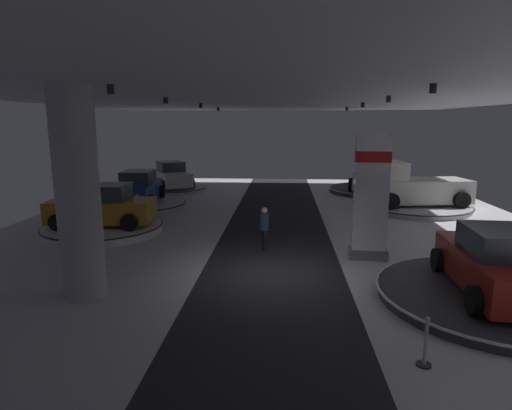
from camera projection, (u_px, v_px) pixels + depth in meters
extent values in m
cube|color=silver|center=(272.00, 275.00, 12.85)|extent=(24.00, 44.00, 0.05)
cube|color=#232328|center=(272.00, 274.00, 12.85)|extent=(4.40, 44.00, 0.01)
cube|color=silver|center=(274.00, 87.00, 11.77)|extent=(24.00, 44.00, 0.10)
cylinder|color=black|center=(111.00, 89.00, 9.68)|extent=(0.16, 0.16, 0.22)
cylinder|color=black|center=(166.00, 100.00, 14.64)|extent=(0.16, 0.16, 0.22)
cylinder|color=black|center=(201.00, 106.00, 19.37)|extent=(0.16, 0.16, 0.22)
cylinder|color=black|center=(218.00, 109.00, 24.13)|extent=(0.16, 0.16, 0.22)
cylinder|color=black|center=(433.00, 88.00, 9.47)|extent=(0.16, 0.16, 0.22)
cylinder|color=black|center=(389.00, 99.00, 13.80)|extent=(0.16, 0.16, 0.22)
cylinder|color=black|center=(363.00, 105.00, 18.57)|extent=(0.16, 0.16, 0.22)
cylinder|color=black|center=(347.00, 109.00, 23.55)|extent=(0.16, 0.16, 0.22)
cylinder|color=#ADADB2|center=(78.00, 195.00, 10.75)|extent=(1.10, 1.10, 5.50)
cube|color=slate|center=(368.00, 253.00, 14.34)|extent=(1.31, 0.74, 0.35)
cube|color=white|center=(371.00, 193.00, 13.93)|extent=(1.14, 0.65, 3.81)
cube|color=red|center=(373.00, 156.00, 13.70)|extent=(1.17, 0.68, 0.36)
cylinder|color=#B7B7BC|center=(139.00, 205.00, 22.89)|extent=(4.98, 4.98, 0.29)
cylinder|color=black|center=(139.00, 203.00, 22.87)|extent=(5.08, 5.08, 0.05)
cube|color=navy|center=(138.00, 191.00, 22.74)|extent=(2.14, 4.33, 0.90)
cube|color=#2D3842|center=(138.00, 177.00, 22.74)|extent=(1.71, 2.02, 0.70)
cylinder|color=black|center=(151.00, 201.00, 21.41)|extent=(0.28, 0.70, 0.68)
cylinder|color=black|center=(112.00, 201.00, 21.38)|extent=(0.28, 0.70, 0.68)
cylinder|color=black|center=(162.00, 192.00, 24.21)|extent=(0.28, 0.70, 0.68)
cylinder|color=black|center=(127.00, 192.00, 24.18)|extent=(0.28, 0.70, 0.68)
sphere|color=white|center=(137.00, 196.00, 20.71)|extent=(0.18, 0.18, 0.18)
sphere|color=white|center=(117.00, 196.00, 20.69)|extent=(0.18, 0.18, 0.18)
cylinder|color=#333338|center=(372.00, 190.00, 27.86)|extent=(5.57, 5.57, 0.29)
cylinder|color=white|center=(372.00, 188.00, 27.84)|extent=(5.68, 5.68, 0.05)
cube|color=silver|center=(373.00, 177.00, 27.69)|extent=(3.45, 5.67, 1.20)
cube|color=silver|center=(376.00, 159.00, 29.06)|extent=(2.29, 2.15, 1.00)
cube|color=#28333D|center=(375.00, 159.00, 28.59)|extent=(1.71, 0.55, 0.75)
cylinder|color=black|center=(358.00, 177.00, 29.85)|extent=(0.50, 0.88, 0.84)
cylinder|color=black|center=(392.00, 179.00, 29.09)|extent=(0.50, 0.88, 0.84)
cylinder|color=black|center=(351.00, 185.00, 26.42)|extent=(0.50, 0.88, 0.84)
cylinder|color=black|center=(390.00, 186.00, 25.65)|extent=(0.50, 0.88, 0.84)
cylinder|color=#B7B7BC|center=(415.00, 207.00, 22.43)|extent=(5.57, 5.57, 0.27)
cylinder|color=black|center=(416.00, 205.00, 22.41)|extent=(5.68, 5.68, 0.05)
cube|color=silver|center=(417.00, 190.00, 22.26)|extent=(5.55, 2.85, 1.20)
cube|color=silver|center=(387.00, 171.00, 21.92)|extent=(1.96, 2.13, 1.00)
cube|color=#28333D|center=(396.00, 171.00, 21.96)|extent=(0.33, 1.74, 0.75)
cylinder|color=black|center=(391.00, 201.00, 21.03)|extent=(0.87, 0.40, 0.84)
cylinder|color=black|center=(374.00, 193.00, 23.33)|extent=(0.87, 0.40, 0.84)
cylinder|color=black|center=(462.00, 200.00, 21.32)|extent=(0.87, 0.40, 0.84)
cylinder|color=black|center=(439.00, 193.00, 23.62)|extent=(0.87, 0.40, 0.84)
cylinder|color=#B7B7BC|center=(172.00, 188.00, 28.73)|extent=(4.63, 4.63, 0.24)
cylinder|color=black|center=(172.00, 187.00, 28.72)|extent=(4.73, 4.73, 0.05)
cube|color=silver|center=(172.00, 178.00, 28.59)|extent=(3.63, 4.54, 0.90)
cube|color=#2D3842|center=(171.00, 167.00, 28.58)|extent=(2.29, 2.42, 0.70)
cylinder|color=black|center=(192.00, 184.00, 27.80)|extent=(0.53, 0.70, 0.68)
cylinder|color=black|center=(162.00, 185.00, 26.96)|extent=(0.53, 0.70, 0.68)
cylinder|color=black|center=(181.00, 178.00, 30.33)|extent=(0.53, 0.70, 0.68)
cylinder|color=black|center=(153.00, 180.00, 29.49)|extent=(0.53, 0.70, 0.68)
sphere|color=white|center=(187.00, 179.00, 26.96)|extent=(0.18, 0.18, 0.18)
sphere|color=white|center=(172.00, 180.00, 26.54)|extent=(0.18, 0.18, 0.18)
cylinder|color=silver|center=(103.00, 229.00, 17.63)|extent=(4.79, 4.79, 0.36)
cylinder|color=black|center=(103.00, 225.00, 17.60)|extent=(4.89, 4.89, 0.05)
cube|color=#B77519|center=(102.00, 210.00, 17.48)|extent=(4.29, 2.03, 0.90)
cube|color=#2D3842|center=(104.00, 193.00, 17.33)|extent=(1.98, 1.66, 0.70)
cylinder|color=black|center=(57.00, 222.00, 16.56)|extent=(0.69, 0.26, 0.68)
cylinder|color=black|center=(79.00, 212.00, 18.52)|extent=(0.69, 0.26, 0.68)
cylinder|color=black|center=(129.00, 222.00, 16.53)|extent=(0.69, 0.26, 0.68)
cylinder|color=black|center=(143.00, 212.00, 18.49)|extent=(0.69, 0.26, 0.68)
sphere|color=white|center=(47.00, 210.00, 16.99)|extent=(0.18, 0.18, 0.18)
sphere|color=white|center=(58.00, 205.00, 17.96)|extent=(0.18, 0.18, 0.18)
cylinder|color=#333338|center=(492.00, 297.00, 10.86)|extent=(5.71, 5.71, 0.28)
cylinder|color=white|center=(492.00, 293.00, 10.84)|extent=(5.83, 5.83, 0.05)
cube|color=maroon|center=(495.00, 269.00, 10.72)|extent=(2.06, 4.31, 0.90)
cube|color=#2D3842|center=(501.00, 243.00, 10.43)|extent=(1.68, 2.00, 0.70)
cylinder|color=black|center=(437.00, 260.00, 12.28)|extent=(0.26, 0.69, 0.68)
cylinder|color=black|center=(510.00, 263.00, 12.03)|extent=(0.26, 0.69, 0.68)
cylinder|color=black|center=(474.00, 300.00, 9.51)|extent=(0.26, 0.69, 0.68)
sphere|color=white|center=(450.00, 242.00, 12.76)|extent=(0.18, 0.18, 0.18)
sphere|color=white|center=(484.00, 243.00, 12.63)|extent=(0.18, 0.18, 0.18)
cylinder|color=black|center=(265.00, 240.00, 15.12)|extent=(0.14, 0.14, 0.80)
cylinder|color=black|center=(264.00, 239.00, 15.28)|extent=(0.14, 0.14, 0.80)
cylinder|color=#233851|center=(265.00, 222.00, 15.07)|extent=(0.32, 0.32, 0.62)
sphere|color=beige|center=(265.00, 210.00, 14.99)|extent=(0.22, 0.22, 0.22)
cylinder|color=#333338|center=(424.00, 365.00, 8.02)|extent=(0.28, 0.28, 0.04)
cylinder|color=#B2B2B7|center=(426.00, 343.00, 7.93)|extent=(0.07, 0.07, 0.96)
sphere|color=#B2B2B7|center=(428.00, 319.00, 7.84)|extent=(0.10, 0.10, 0.10)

